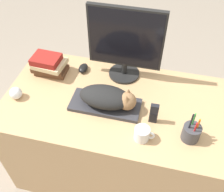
# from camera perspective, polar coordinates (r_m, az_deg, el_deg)

# --- Properties ---
(desk) EXTENTS (1.41, 0.74, 0.77)m
(desk) POSITION_cam_1_polar(r_m,az_deg,el_deg) (1.90, 1.07, -9.14)
(desk) COLOR tan
(desk) RESTS_ON ground_plane
(keyboard) EXTENTS (0.42, 0.18, 0.02)m
(keyboard) POSITION_cam_1_polar(r_m,az_deg,el_deg) (1.57, -1.46, -1.93)
(keyboard) COLOR #2D2D33
(keyboard) RESTS_ON desk
(cat) EXTENTS (0.34, 0.17, 0.13)m
(cat) POSITION_cam_1_polar(r_m,az_deg,el_deg) (1.51, -0.62, -0.36)
(cat) COLOR black
(cat) RESTS_ON keyboard
(monitor) EXTENTS (0.46, 0.20, 0.49)m
(monitor) POSITION_cam_1_polar(r_m,az_deg,el_deg) (1.61, 2.94, 11.70)
(monitor) COLOR black
(monitor) RESTS_ON desk
(computer_mouse) EXTENTS (0.06, 0.09, 0.04)m
(computer_mouse) POSITION_cam_1_polar(r_m,az_deg,el_deg) (1.81, -6.27, 6.05)
(computer_mouse) COLOR black
(computer_mouse) RESTS_ON desk
(coffee_mug) EXTENTS (0.11, 0.08, 0.08)m
(coffee_mug) POSITION_cam_1_polar(r_m,az_deg,el_deg) (1.41, 6.63, -8.19)
(coffee_mug) COLOR silver
(coffee_mug) RESTS_ON desk
(pen_cup) EXTENTS (0.10, 0.10, 0.20)m
(pen_cup) POSITION_cam_1_polar(r_m,az_deg,el_deg) (1.45, 16.87, -7.61)
(pen_cup) COLOR #38383D
(pen_cup) RESTS_ON desk
(baseball) EXTENTS (0.08, 0.08, 0.08)m
(baseball) POSITION_cam_1_polar(r_m,az_deg,el_deg) (1.70, -20.20, 0.60)
(baseball) COLOR silver
(baseball) RESTS_ON desk
(phone) EXTENTS (0.05, 0.03, 0.13)m
(phone) POSITION_cam_1_polar(r_m,az_deg,el_deg) (1.47, 9.08, -3.79)
(phone) COLOR black
(phone) RESTS_ON desk
(book_stack) EXTENTS (0.23, 0.18, 0.14)m
(book_stack) POSITION_cam_1_polar(r_m,az_deg,el_deg) (1.80, -13.53, 6.66)
(book_stack) COLOR brown
(book_stack) RESTS_ON desk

